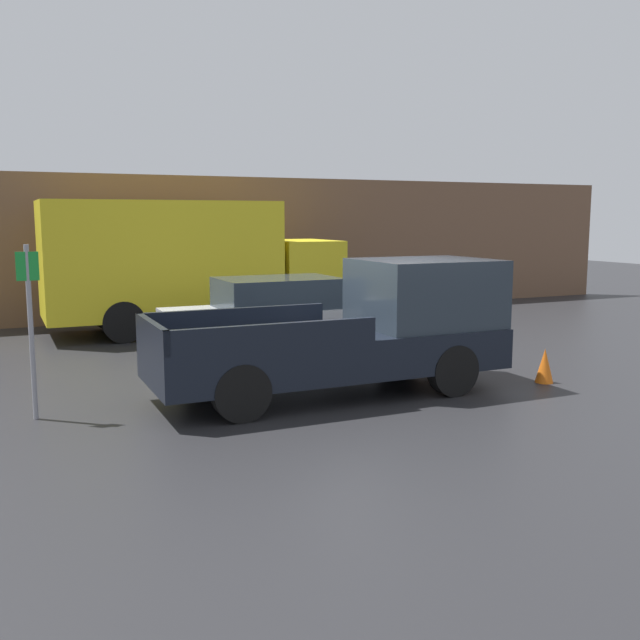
% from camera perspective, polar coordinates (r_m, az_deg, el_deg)
% --- Properties ---
extents(ground_plane, '(60.00, 60.00, 0.00)m').
position_cam_1_polar(ground_plane, '(12.28, 5.33, -5.22)').
color(ground_plane, '#232326').
extents(building_wall, '(28.00, 0.15, 4.00)m').
position_cam_1_polar(building_wall, '(20.84, -7.90, 5.82)').
color(building_wall, brown).
rests_on(building_wall, ground).
extents(pickup_truck, '(5.74, 2.00, 2.15)m').
position_cam_1_polar(pickup_truck, '(11.66, 3.41, -0.87)').
color(pickup_truck, black).
rests_on(pickup_truck, ground).
extents(car, '(4.39, 1.92, 1.61)m').
position_cam_1_polar(car, '(14.76, -3.73, 0.35)').
color(car, '#B7BABF').
rests_on(car, ground).
extents(delivery_truck, '(7.34, 2.45, 3.24)m').
position_cam_1_polar(delivery_truck, '(18.13, -10.80, 4.58)').
color(delivery_truck, gold).
rests_on(delivery_truck, ground).
extents(parking_sign, '(0.30, 0.07, 2.48)m').
position_cam_1_polar(parking_sign, '(10.73, -22.15, -0.17)').
color(parking_sign, gray).
rests_on(parking_sign, ground).
extents(newspaper_box, '(0.45, 0.40, 1.02)m').
position_cam_1_polar(newspaper_box, '(22.73, 5.21, 2.29)').
color(newspaper_box, '#194CB2').
rests_on(newspaper_box, ground).
extents(traffic_cone, '(0.32, 0.32, 0.60)m').
position_cam_1_polar(traffic_cone, '(12.97, 17.53, -3.50)').
color(traffic_cone, orange).
rests_on(traffic_cone, ground).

